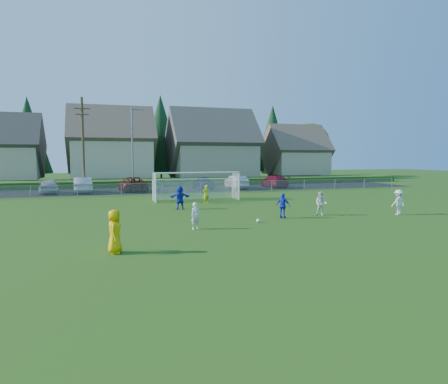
% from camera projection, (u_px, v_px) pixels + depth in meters
% --- Properties ---
extents(ground, '(160.00, 160.00, 0.00)m').
position_uv_depth(ground, '(273.00, 234.00, 19.78)').
color(ground, '#193D0C').
rests_on(ground, ground).
extents(asphalt_lot, '(60.00, 60.00, 0.00)m').
position_uv_depth(asphalt_lot, '(172.00, 190.00, 45.85)').
color(asphalt_lot, black).
rests_on(asphalt_lot, ground).
extents(grass_embankment, '(70.00, 6.00, 0.80)m').
position_uv_depth(grass_embankment, '(162.00, 182.00, 52.93)').
color(grass_embankment, '#1E420F').
rests_on(grass_embankment, ground).
extents(soccer_ball, '(0.22, 0.22, 0.22)m').
position_uv_depth(soccer_ball, '(258.00, 221.00, 23.18)').
color(soccer_ball, white).
rests_on(soccer_ball, ground).
extents(referee, '(0.72, 0.95, 1.75)m').
position_uv_depth(referee, '(115.00, 231.00, 15.77)').
color(referee, '#F5B704').
rests_on(referee, ground).
extents(player_white_a, '(0.59, 0.45, 1.42)m').
position_uv_depth(player_white_a, '(196.00, 216.00, 20.99)').
color(player_white_a, silver).
rests_on(player_white_a, ground).
extents(player_white_b, '(0.95, 0.93, 1.55)m').
position_uv_depth(player_white_b, '(321.00, 204.00, 25.85)').
color(player_white_b, silver).
rests_on(player_white_b, ground).
extents(player_white_c, '(1.12, 0.71, 1.65)m').
position_uv_depth(player_white_c, '(398.00, 202.00, 26.23)').
color(player_white_c, silver).
rests_on(player_white_c, ground).
extents(player_blue_a, '(0.90, 0.92, 1.55)m').
position_uv_depth(player_blue_a, '(283.00, 206.00, 24.74)').
color(player_blue_a, '#1327BB').
rests_on(player_blue_a, ground).
extents(player_blue_b, '(1.59, 0.54, 1.70)m').
position_uv_depth(player_blue_b, '(180.00, 198.00, 28.87)').
color(player_blue_b, '#1327BB').
rests_on(player_blue_b, ground).
extents(goalkeeper, '(0.62, 0.49, 1.51)m').
position_uv_depth(goalkeeper, '(206.00, 194.00, 32.58)').
color(goalkeeper, '#BBCA17').
rests_on(goalkeeper, ground).
extents(car_a, '(2.17, 4.67, 1.55)m').
position_uv_depth(car_a, '(49.00, 186.00, 40.87)').
color(car_a, '#A8ABB0').
rests_on(car_a, ground).
extents(car_b, '(2.04, 5.03, 1.62)m').
position_uv_depth(car_b, '(83.00, 185.00, 41.75)').
color(car_b, silver).
rests_on(car_b, ground).
extents(car_c, '(2.96, 5.78, 1.56)m').
position_uv_depth(car_c, '(133.00, 184.00, 43.73)').
color(car_c, '#5B100A').
rests_on(car_c, ground).
extents(car_e, '(1.80, 4.42, 1.50)m').
position_uv_depth(car_e, '(203.00, 183.00, 46.27)').
color(car_e, '#151342').
rests_on(car_e, ground).
extents(car_f, '(1.72, 4.71, 1.54)m').
position_uv_depth(car_f, '(236.00, 182.00, 47.17)').
color(car_f, '#B8B8B8').
rests_on(car_f, ground).
extents(car_g, '(2.30, 5.22, 1.49)m').
position_uv_depth(car_g, '(274.00, 181.00, 49.17)').
color(car_g, maroon).
rests_on(car_g, ground).
extents(soccer_goal, '(7.42, 1.90, 2.50)m').
position_uv_depth(soccer_goal, '(196.00, 182.00, 34.85)').
color(soccer_goal, white).
rests_on(soccer_goal, ground).
extents(chainlink_fence, '(52.06, 0.06, 1.20)m').
position_uv_depth(chainlink_fence, '(182.00, 188.00, 40.58)').
color(chainlink_fence, gray).
rests_on(chainlink_fence, ground).
extents(streetlight, '(1.38, 0.18, 9.00)m').
position_uv_depth(streetlight, '(133.00, 147.00, 42.64)').
color(streetlight, slate).
rests_on(streetlight, ground).
extents(utility_pole, '(1.60, 0.26, 10.00)m').
position_uv_depth(utility_pole, '(83.00, 144.00, 42.02)').
color(utility_pole, '#473321').
rests_on(utility_pole, ground).
extents(houses_row, '(53.90, 11.45, 13.27)m').
position_uv_depth(houses_row, '(166.00, 133.00, 59.98)').
color(houses_row, tan).
rests_on(houses_row, ground).
extents(tree_row, '(65.98, 12.36, 13.80)m').
position_uv_depth(tree_row, '(154.00, 137.00, 65.68)').
color(tree_row, '#382616').
rests_on(tree_row, ground).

